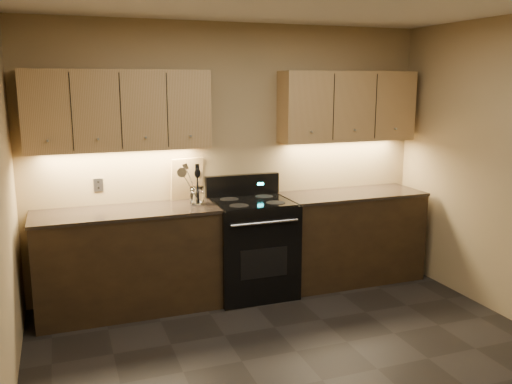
% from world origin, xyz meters
% --- Properties ---
extents(floor, '(4.00, 4.00, 0.00)m').
position_xyz_m(floor, '(0.00, 0.00, 0.00)').
color(floor, black).
rests_on(floor, ground).
extents(wall_back, '(4.00, 0.04, 2.60)m').
position_xyz_m(wall_back, '(0.00, 2.00, 1.30)').
color(wall_back, tan).
rests_on(wall_back, ground).
extents(counter_left, '(1.62, 0.62, 0.93)m').
position_xyz_m(counter_left, '(-1.10, 1.70, 0.47)').
color(counter_left, black).
rests_on(counter_left, ground).
extents(counter_right, '(1.46, 0.62, 0.93)m').
position_xyz_m(counter_right, '(1.18, 1.70, 0.47)').
color(counter_right, black).
rests_on(counter_right, ground).
extents(stove, '(0.76, 0.68, 1.14)m').
position_xyz_m(stove, '(0.08, 1.68, 0.48)').
color(stove, black).
rests_on(stove, ground).
extents(upper_cab_left, '(1.60, 0.30, 0.70)m').
position_xyz_m(upper_cab_left, '(-1.10, 1.85, 1.80)').
color(upper_cab_left, tan).
rests_on(upper_cab_left, wall_back).
extents(upper_cab_right, '(1.44, 0.30, 0.70)m').
position_xyz_m(upper_cab_right, '(1.18, 1.85, 1.80)').
color(upper_cab_right, tan).
rests_on(upper_cab_right, wall_back).
extents(outlet_plate, '(0.08, 0.01, 0.12)m').
position_xyz_m(outlet_plate, '(-1.30, 1.99, 1.12)').
color(outlet_plate, '#B2B5BA').
rests_on(outlet_plate, wall_back).
extents(utensil_crock, '(0.16, 0.16, 0.16)m').
position_xyz_m(utensil_crock, '(-0.44, 1.74, 1.00)').
color(utensil_crock, white).
rests_on(utensil_crock, counter_left).
extents(cutting_board, '(0.33, 0.12, 0.40)m').
position_xyz_m(cutting_board, '(-0.48, 1.96, 1.13)').
color(cutting_board, '#DEBF77').
rests_on(cutting_board, counter_left).
extents(wooden_spoon, '(0.16, 0.12, 0.31)m').
position_xyz_m(wooden_spoon, '(-0.48, 1.72, 1.10)').
color(wooden_spoon, '#DEBF77').
rests_on(wooden_spoon, utensil_crock).
extents(black_spoon, '(0.07, 0.09, 0.31)m').
position_xyz_m(black_spoon, '(-0.44, 1.75, 1.10)').
color(black_spoon, black).
rests_on(black_spoon, utensil_crock).
extents(black_turner, '(0.11, 0.14, 0.38)m').
position_xyz_m(black_turner, '(-0.44, 1.72, 1.13)').
color(black_turner, black).
rests_on(black_turner, utensil_crock).
extents(steel_spatula, '(0.23, 0.12, 0.40)m').
position_xyz_m(steel_spatula, '(-0.41, 1.74, 1.14)').
color(steel_spatula, silver).
rests_on(steel_spatula, utensil_crock).
extents(steel_skimmer, '(0.25, 0.11, 0.35)m').
position_xyz_m(steel_skimmer, '(-0.42, 1.73, 1.12)').
color(steel_skimmer, silver).
rests_on(steel_skimmer, utensil_crock).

